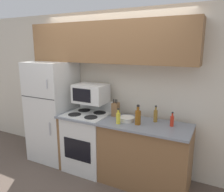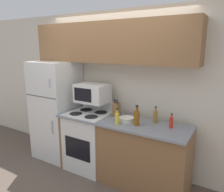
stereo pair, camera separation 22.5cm
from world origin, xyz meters
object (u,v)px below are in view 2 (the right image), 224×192
stove (89,140)px  bottle_cooking_spray (117,118)px  bowl (127,119)px  bottle_whiskey (137,117)px  knife_block (116,109)px  bottle_hot_sauce (171,122)px  microwave (92,93)px  bottle_vinegar (155,116)px  refrigerator (57,110)px

stove → bottle_cooking_spray: 0.83m
bowl → bottle_whiskey: bearing=-18.6°
knife_block → bottle_hot_sauce: bearing=-3.6°
microwave → bowl: microwave is taller
microwave → bowl: size_ratio=2.27×
stove → microwave: size_ratio=2.16×
knife_block → bottle_whiskey: (0.44, -0.20, 0.00)m
microwave → bottle_vinegar: microwave is taller
refrigerator → bottle_hot_sauce: size_ratio=8.69×
refrigerator → bottle_cooking_spray: size_ratio=7.90×
bowl → bottle_hot_sauce: 0.63m
knife_block → stove: bearing=-163.3°
bowl → bottle_hot_sauce: bearing=7.4°
bottle_hot_sauce → bottle_whiskey: bottle_whiskey is taller
microwave → knife_block: 0.48m
stove → microwave: microwave is taller
knife_block → microwave: bearing=-176.3°
stove → knife_block: knife_block is taller
stove → bottle_vinegar: (1.06, 0.15, 0.54)m
bottle_vinegar → bottle_cooking_spray: size_ratio=1.09×
stove → bottle_cooking_spray: bearing=-14.7°
stove → bottle_cooking_spray: size_ratio=5.02×
bottle_hot_sauce → bottle_vinegar: bottle_vinegar is taller
bottle_cooking_spray → bowl: bearing=67.6°
refrigerator → stove: (0.76, -0.05, -0.38)m
bottle_vinegar → bowl: bearing=-157.1°
bottle_whiskey → bowl: bearing=161.4°
refrigerator → bottle_vinegar: refrigerator is taller
knife_block → bottle_vinegar: 0.63m
bottle_whiskey → bottle_cooking_spray: bottle_whiskey is taller
bowl → bottle_whiskey: bottle_whiskey is taller
stove → bottle_vinegar: size_ratio=4.60×
knife_block → bottle_vinegar: size_ratio=1.12×
stove → microwave: 0.78m
knife_block → bottle_hot_sauce: knife_block is taller
bottle_vinegar → bottle_cooking_spray: bearing=-144.3°
stove → knife_block: (0.43, 0.13, 0.55)m
stove → bowl: 0.84m
bottle_cooking_spray → refrigerator: bearing=171.1°
bottle_vinegar → bottle_cooking_spray: bottle_vinegar is taller
microwave → bottle_hot_sauce: size_ratio=2.56×
bottle_hot_sauce → bowl: bearing=-172.6°
bottle_hot_sauce → bottle_cooking_spray: (-0.69, -0.24, 0.01)m
stove → bottle_whiskey: bearing=-4.5°
refrigerator → bottle_hot_sauce: refrigerator is taller
knife_block → bowl: bearing=-28.3°
bowl → bottle_vinegar: bottle_vinegar is taller
refrigerator → bottle_whiskey: size_ratio=6.21×
microwave → knife_block: microwave is taller
stove → bottle_whiskey: bottle_whiskey is taller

